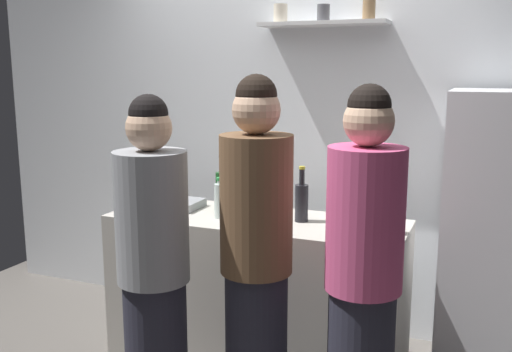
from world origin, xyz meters
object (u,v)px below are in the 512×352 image
wine_bottle_pale_glass (387,223)px  wine_bottle_amber_glass (387,213)px  water_bottle_plastic (221,200)px  person_grey_hoodie (154,272)px  baking_pan (174,203)px  utensil_holder (339,210)px  person_brown_jacket (256,261)px  wine_bottle_green_glass (222,189)px  person_pink_top (363,279)px  refrigerator (499,241)px  wine_bottle_dark_glass (302,201)px

wine_bottle_pale_glass → wine_bottle_amber_glass: wine_bottle_amber_glass is taller
water_bottle_plastic → wine_bottle_pale_glass: bearing=-8.3°
wine_bottle_amber_glass → person_grey_hoodie: person_grey_hoodie is taller
baking_pan → water_bottle_plastic: (0.38, -0.12, 0.08)m
utensil_holder → wine_bottle_amber_glass: (0.30, -0.18, 0.05)m
baking_pan → person_grey_hoodie: (0.39, -0.86, -0.11)m
wine_bottle_amber_glass → person_grey_hoodie: (-0.95, -0.78, -0.19)m
baking_pan → person_grey_hoodie: size_ratio=0.21×
person_brown_jacket → wine_bottle_green_glass: bearing=178.6°
person_pink_top → baking_pan: bearing=-56.5°
refrigerator → wine_bottle_dark_glass: size_ratio=5.14×
wine_bottle_dark_glass → person_brown_jacket: person_brown_jacket is taller
wine_bottle_amber_glass → water_bottle_plastic: wine_bottle_amber_glass is taller
wine_bottle_green_glass → person_brown_jacket: person_brown_jacket is taller
wine_bottle_amber_glass → person_grey_hoodie: bearing=-140.4°
wine_bottle_green_glass → person_grey_hoodie: bearing=-84.8°
wine_bottle_pale_glass → wine_bottle_amber_glass: 0.18m
wine_bottle_green_glass → wine_bottle_amber_glass: bearing=-7.7°
wine_bottle_pale_glass → person_pink_top: bearing=-94.4°
person_pink_top → person_brown_jacket: bearing=-28.7°
wine_bottle_pale_glass → water_bottle_plastic: size_ratio=1.20×
refrigerator → wine_bottle_pale_glass: (-0.53, -0.51, 0.18)m
wine_bottle_green_glass → utensil_holder: bearing=3.3°
wine_bottle_amber_glass → person_brown_jacket: (-0.50, -0.59, -0.14)m
wine_bottle_pale_glass → wine_bottle_green_glass: (-1.06, 0.32, 0.03)m
person_grey_hoodie → wine_bottle_dark_glass: bearing=-67.8°
baking_pan → wine_bottle_amber_glass: size_ratio=1.15×
utensil_holder → wine_bottle_dark_glass: (-0.19, -0.12, 0.06)m
baking_pan → wine_bottle_amber_glass: (1.34, -0.08, 0.08)m
wine_bottle_dark_glass → wine_bottle_green_glass: wine_bottle_green_glass is taller
person_brown_jacket → person_pink_top: size_ratio=1.02×
person_grey_hoodie → wine_bottle_green_glass: bearing=-34.6°
water_bottle_plastic → person_pink_top: (0.95, -0.54, -0.16)m
wine_bottle_pale_glass → person_grey_hoodie: person_grey_hoodie is taller
wine_bottle_green_glass → person_pink_top: size_ratio=0.20×
water_bottle_plastic → baking_pan: bearing=162.9°
refrigerator → wine_bottle_pale_glass: refrigerator is taller
wine_bottle_pale_glass → person_pink_top: person_pink_top is taller
wine_bottle_amber_glass → person_brown_jacket: size_ratio=0.17×
wine_bottle_pale_glass → wine_bottle_amber_glass: (-0.03, 0.18, 0.00)m
person_grey_hoodie → person_brown_jacket: bearing=-106.3°
water_bottle_plastic → person_brown_jacket: 0.73m
refrigerator → baking_pan: refrigerator is taller
utensil_holder → wine_bottle_green_glass: size_ratio=0.59×
baking_pan → wine_bottle_dark_glass: 0.85m
person_grey_hoodie → person_pink_top: person_pink_top is taller
baking_pan → person_pink_top: (1.34, -0.66, -0.08)m
utensil_holder → person_brown_jacket: bearing=-104.5°
wine_bottle_green_glass → baking_pan: bearing=-169.2°
person_brown_jacket → utensil_holder: bearing=128.4°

